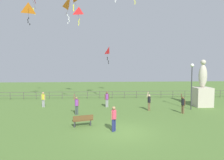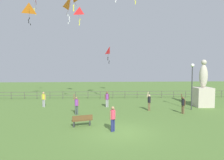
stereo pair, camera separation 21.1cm
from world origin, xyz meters
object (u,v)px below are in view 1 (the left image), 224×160
object	(u,v)px
person_5	(183,104)
kite_5	(79,12)
kite_0	(109,51)
park_bench	(83,120)
person_2	(114,117)
person_0	(107,98)
person_3	(149,101)
kite_2	(71,3)
person_1	(77,104)
person_4	(43,98)
statue_monument	(202,92)
lamppost	(192,76)
kite_3	(28,8)

from	to	relation	value
person_5	kite_5	xyz separation A→B (m)	(-10.28, 8.64, 10.31)
person_5	kite_0	distance (m)	11.37
park_bench	person_2	xyz separation A→B (m)	(2.20, -1.31, 0.53)
person_0	kite_5	bearing A→B (deg)	121.92
person_3	person_5	bearing A→B (deg)	-26.18
person_0	kite_2	bearing A→B (deg)	149.04
person_1	person_5	size ratio (longest dim) A/B	1.04
person_4	person_5	world-z (taller)	person_5
person_1	kite_5	xyz separation A→B (m)	(-0.44, 8.48, 10.28)
statue_monument	lamppost	world-z (taller)	statue_monument
person_1	kite_2	xyz separation A→B (m)	(-1.10, 5.54, 10.51)
kite_3	kite_5	distance (m)	6.18
person_4	kite_5	size ratio (longest dim) A/B	0.69
park_bench	person_0	xyz separation A→B (m)	(2.04, 6.79, 0.50)
person_3	kite_5	size ratio (longest dim) A/B	0.80
kite_3	kite_5	bearing A→B (deg)	31.35
statue_monument	person_3	xyz separation A→B (m)	(-6.30, -1.77, -0.63)
kite_2	kite_3	xyz separation A→B (m)	(-4.60, -0.26, -0.71)
kite_5	kite_2	bearing A→B (deg)	-102.57
kite_3	lamppost	bearing A→B (deg)	-12.63
person_2	kite_2	size ratio (longest dim) A/B	0.56
person_0	park_bench	bearing A→B (deg)	-106.70
lamppost	kite_0	size ratio (longest dim) A/B	2.15
person_4	kite_2	world-z (taller)	kite_2
park_bench	person_4	bearing A→B (deg)	123.26
statue_monument	kite_3	size ratio (longest dim) A/B	2.09
person_0	kite_2	xyz separation A→B (m)	(-3.98, 2.39, 10.51)
statue_monument	kite_2	world-z (taller)	kite_2
kite_3	person_1	bearing A→B (deg)	-42.77
statue_monument	person_3	size ratio (longest dim) A/B	2.69
kite_3	person_3	bearing A→B (deg)	-17.64
person_4	kite_3	size ratio (longest dim) A/B	0.67
person_0	person_3	xyz separation A→B (m)	(4.10, -1.91, -0.01)
person_2	person_4	distance (m)	11.02
statue_monument	person_5	bearing A→B (deg)	-137.34
person_2	person_1	bearing A→B (deg)	121.53
person_1	kite_5	bearing A→B (deg)	93.00
person_3	kite_3	distance (m)	16.54
kite_0	lamppost	bearing A→B (deg)	-37.11
kite_2	kite_3	bearing A→B (deg)	-176.78
person_1	kite_3	size ratio (longest dim) A/B	0.79
kite_2	person_5	bearing A→B (deg)	-27.51
person_0	kite_3	xyz separation A→B (m)	(-8.58, 2.13, 9.80)
park_bench	person_0	size ratio (longest dim) A/B	0.93
person_1	person_2	world-z (taller)	person_1
lamppost	kite_0	world-z (taller)	kite_0
lamppost	kite_2	xyz separation A→B (m)	(-12.45, 4.08, 8.11)
person_4	kite_0	size ratio (longest dim) A/B	0.75
person_3	kite_0	distance (m)	8.98
kite_2	kite_3	size ratio (longest dim) A/B	1.26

